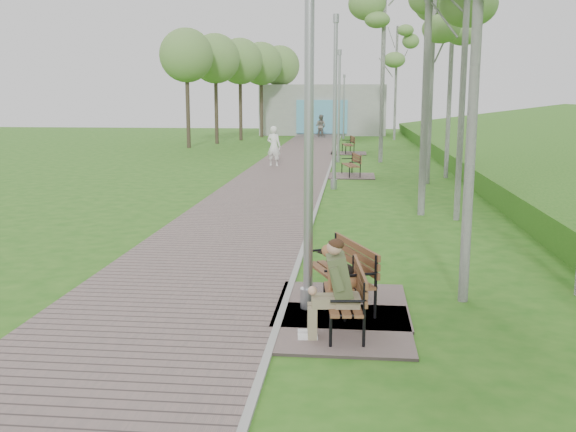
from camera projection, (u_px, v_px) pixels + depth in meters
name	position (u px, v px, depth m)	size (l,w,h in m)	color
walkway	(280.00, 179.00, 24.26)	(3.50, 67.00, 0.04)	#705E5B
kerb	(326.00, 180.00, 24.09)	(0.10, 67.00, 0.05)	#999993
building_north	(323.00, 110.00, 52.69)	(10.00, 5.20, 4.00)	#9E9E99
bench_main	(339.00, 300.00, 8.59)	(1.78, 1.98, 1.55)	#705E5B
bench_second	(340.00, 292.00, 9.65)	(1.96, 2.17, 1.20)	#705E5B
bench_third	(351.00, 171.00, 25.21)	(1.79, 1.99, 1.10)	#705E5B
bench_far	(348.00, 150.00, 35.17)	(1.92, 2.13, 1.18)	#705E5B
lamp_post_near	(309.00, 125.00, 9.00)	(0.23, 0.23, 5.85)	#9A9DA2
lamp_post_second	(335.00, 109.00, 21.33)	(0.22, 0.22, 5.74)	#9A9DA2
lamp_post_third	(339.00, 110.00, 30.17)	(0.20, 0.20, 5.23)	#9A9DA2
lamp_post_far	(344.00, 109.00, 46.87)	(0.18, 0.18, 4.64)	#9A9DA2
pedestrian_near	(274.00, 146.00, 28.58)	(0.66, 0.43, 1.81)	white
pedestrian_far	(321.00, 126.00, 48.55)	(0.84, 0.65, 1.72)	gray
birch_mid_c	(434.00, 13.00, 22.07)	(2.28, 2.28, 7.55)	silver
birch_distant_b	(397.00, 47.00, 45.07)	(2.55, 2.55, 8.25)	silver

